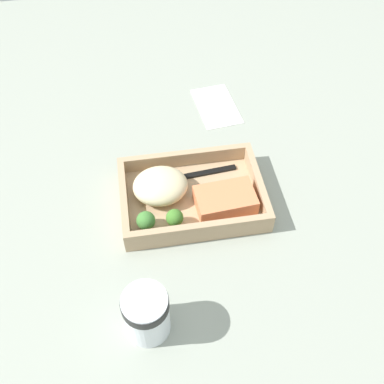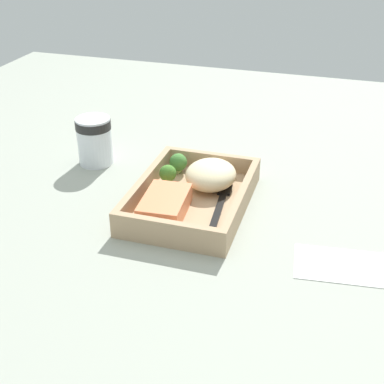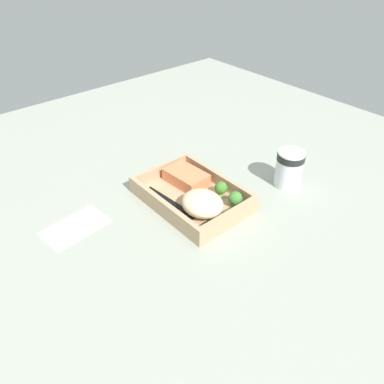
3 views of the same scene
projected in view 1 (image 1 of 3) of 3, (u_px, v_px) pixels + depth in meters
ground_plane at (192, 204)px, 83.97cm from camera, size 160.00×160.00×2.00cm
takeout_tray at (192, 199)px, 82.72cm from camera, size 25.70×18.13×1.20cm
tray_rim at (192, 192)px, 81.03cm from camera, size 25.70×18.13×3.14cm
salmon_fillet at (225, 200)px, 79.81cm from camera, size 10.94×7.42×3.19cm
mashed_potatoes at (160, 186)px, 81.00cm from camera, size 10.00×8.81×4.55cm
broccoli_floret_1 at (175, 218)px, 76.71cm from camera, size 3.03×3.03×3.75cm
broccoli_floret_2 at (146, 221)px, 76.48cm from camera, size 3.27×3.27×3.74cm
fork at (190, 176)px, 85.23cm from camera, size 15.88×3.03×0.44cm
paper_cup at (146, 313)px, 64.04cm from camera, size 6.77×6.77×9.30cm
receipt_slip at (216, 106)px, 99.79cm from camera, size 9.75×14.56×0.24cm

